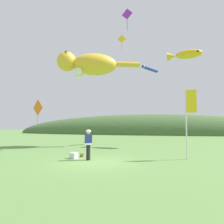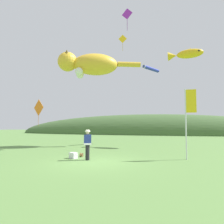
# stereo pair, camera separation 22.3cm
# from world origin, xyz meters

# --- Properties ---
(ground_plane) EXTENTS (120.00, 120.00, 0.00)m
(ground_plane) POSITION_xyz_m (0.00, 0.00, 0.00)
(ground_plane) COLOR #5B8442
(distant_hill_ridge) EXTENTS (61.25, 10.74, 8.62)m
(distant_hill_ridge) POSITION_xyz_m (0.00, 33.13, 0.00)
(distant_hill_ridge) COLOR #426033
(distant_hill_ridge) RESTS_ON ground
(festival_attendant) EXTENTS (0.49, 0.44, 1.77)m
(festival_attendant) POSITION_xyz_m (-0.56, 0.48, 0.95)
(festival_attendant) COLOR black
(festival_attendant) RESTS_ON ground
(kite_spool) EXTENTS (0.16, 0.25, 0.25)m
(kite_spool) POSITION_xyz_m (-1.36, 1.45, 0.13)
(kite_spool) COLOR olive
(kite_spool) RESTS_ON ground
(picnic_cooler) EXTENTS (0.58, 0.51, 0.36)m
(picnic_cooler) POSITION_xyz_m (-1.60, 0.76, 0.18)
(picnic_cooler) COLOR white
(picnic_cooler) RESTS_ON ground
(festival_banner_pole) EXTENTS (0.66, 0.08, 4.24)m
(festival_banner_pole) POSITION_xyz_m (5.24, 2.13, 2.78)
(festival_banner_pole) COLOR silver
(festival_banner_pole) RESTS_ON ground
(kite_giant_cat) EXTENTS (7.91, 3.74, 2.50)m
(kite_giant_cat) POSITION_xyz_m (-3.31, 7.68, 8.05)
(kite_giant_cat) COLOR gold
(kite_fish_windsock) EXTENTS (3.38, 1.42, 1.01)m
(kite_fish_windsock) POSITION_xyz_m (5.96, 9.79, 8.99)
(kite_fish_windsock) COLOR gold
(kite_tube_streamer) EXTENTS (1.75, 2.55, 0.44)m
(kite_tube_streamer) POSITION_xyz_m (2.45, 11.67, 8.30)
(kite_tube_streamer) COLOR #2633A5
(kite_diamond_orange) EXTENTS (1.32, 0.58, 2.33)m
(kite_diamond_orange) POSITION_xyz_m (-6.64, 4.33, 3.53)
(kite_diamond_orange) COLOR orange
(kite_diamond_violet) EXTENTS (0.89, 0.20, 1.81)m
(kite_diamond_violet) POSITION_xyz_m (1.12, 4.44, 10.79)
(kite_diamond_violet) COLOR purple
(kite_diamond_gold) EXTENTS (0.94, 0.11, 1.85)m
(kite_diamond_gold) POSITION_xyz_m (-0.52, 10.54, 11.55)
(kite_diamond_gold) COLOR yellow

